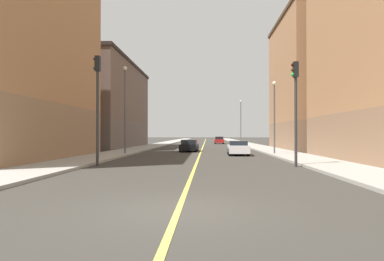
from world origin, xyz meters
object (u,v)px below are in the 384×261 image
at_px(street_lamp_left_far, 241,118).
at_px(car_red, 219,140).
at_px(building_right_midblock, 104,105).
at_px(traffic_light_left_near, 295,99).
at_px(traffic_light_right_near, 97,95).
at_px(street_lamp_left_near, 274,109).
at_px(building_left_mid, 316,83).
at_px(car_white, 238,148).
at_px(building_right_corner, 7,47).
at_px(street_lamp_right_near, 125,101).
at_px(car_black, 189,146).

relative_size(street_lamp_left_far, car_red, 1.87).
relative_size(building_right_midblock, traffic_light_left_near, 3.69).
distance_m(traffic_light_left_near, traffic_light_right_near, 11.63).
bearing_deg(car_red, street_lamp_left_far, -54.29).
xyz_separation_m(street_lamp_left_near, street_lamp_left_far, (0.00, 30.84, 0.74)).
bearing_deg(street_lamp_left_far, traffic_light_left_near, -91.38).
xyz_separation_m(building_left_mid, car_white, (-10.47, -11.08, -7.51)).
relative_size(building_right_corner, street_lamp_right_near, 2.08).
bearing_deg(building_right_midblock, traffic_light_right_near, -73.12).
bearing_deg(building_left_mid, street_lamp_right_near, -151.40).
height_order(building_right_midblock, traffic_light_right_near, building_right_midblock).
bearing_deg(traffic_light_right_near, building_right_corner, 152.73).
xyz_separation_m(traffic_light_right_near, street_lamp_left_far, (12.64, 42.05, 0.72)).
xyz_separation_m(building_right_midblock, traffic_light_left_near, (19.74, -26.74, -2.02)).
bearing_deg(traffic_light_right_near, car_black, 75.11).
distance_m(building_left_mid, street_lamp_left_far, 21.64).
bearing_deg(car_white, building_left_mid, 46.61).
bearing_deg(building_right_corner, building_right_midblock, 90.00).
xyz_separation_m(traffic_light_left_near, car_black, (-7.10, 17.03, -3.29)).
bearing_deg(building_right_corner, traffic_light_right_near, -27.27).
xyz_separation_m(traffic_light_left_near, car_white, (-2.32, 10.79, -3.29)).
xyz_separation_m(traffic_light_left_near, traffic_light_right_near, (-11.62, 0.00, 0.26)).
bearing_deg(street_lamp_left_near, building_right_midblock, 143.19).
height_order(building_right_midblock, street_lamp_left_far, building_right_midblock).
bearing_deg(building_right_corner, street_lamp_left_far, 61.27).
xyz_separation_m(building_right_corner, street_lamp_left_far, (20.76, 37.86, -3.37)).
xyz_separation_m(building_right_corner, street_lamp_left_near, (20.76, 7.03, -4.12)).
relative_size(building_right_midblock, car_black, 5.02).
height_order(car_red, car_black, car_red).
distance_m(traffic_light_right_near, street_lamp_right_near, 10.62).
bearing_deg(car_white, street_lamp_left_far, 83.90).
bearing_deg(building_right_midblock, building_right_corner, -90.00).
distance_m(building_left_mid, building_right_corner, 33.02).
bearing_deg(street_lamp_left_near, street_lamp_right_near, -177.24).
xyz_separation_m(traffic_light_right_near, car_red, (8.85, 47.32, -3.51)).
relative_size(street_lamp_left_near, street_lamp_right_near, 0.83).
relative_size(street_lamp_right_near, car_red, 1.87).
bearing_deg(car_black, traffic_light_right_near, -104.89).
bearing_deg(building_right_midblock, car_black, -37.53).
height_order(street_lamp_left_far, car_red, street_lamp_left_far).
xyz_separation_m(traffic_light_left_near, car_red, (-2.77, 47.32, -3.24)).
xyz_separation_m(traffic_light_left_near, street_lamp_right_near, (-12.61, 10.55, 0.98)).
bearing_deg(building_right_corner, traffic_light_left_near, -11.97).
relative_size(street_lamp_left_near, car_white, 1.63).
bearing_deg(car_white, building_right_corner, -159.22).
relative_size(building_right_corner, car_black, 3.71).
bearing_deg(building_right_midblock, building_left_mid, -9.91).
bearing_deg(street_lamp_right_near, street_lamp_left_near, 2.76).
height_order(traffic_light_left_near, car_red, traffic_light_left_near).
height_order(building_right_midblock, street_lamp_left_near, building_right_midblock).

